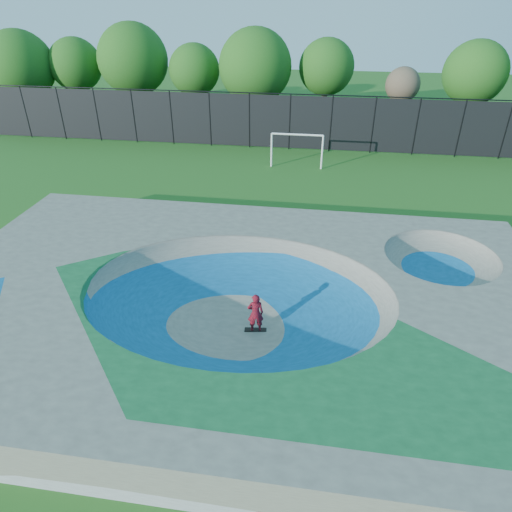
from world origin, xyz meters
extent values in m
plane|color=#215818|center=(0.00, 0.00, 0.00)|extent=(120.00, 120.00, 0.00)
cube|color=gray|center=(0.00, 0.00, 0.75)|extent=(22.00, 14.00, 1.50)
imported|color=red|center=(0.69, -0.33, 0.78)|extent=(0.64, 0.49, 1.56)
cube|color=black|center=(0.69, -0.33, 0.03)|extent=(0.80, 0.30, 0.05)
cylinder|color=white|center=(-0.84, 16.95, 1.12)|extent=(0.12, 0.12, 2.25)
cylinder|color=white|center=(2.53, 16.95, 1.12)|extent=(0.12, 0.12, 2.25)
cylinder|color=white|center=(0.84, 16.95, 2.25)|extent=(3.37, 0.12, 0.12)
cylinder|color=black|center=(-21.00, 21.00, 2.00)|extent=(0.09, 0.09, 4.00)
cylinder|color=black|center=(-18.00, 21.00, 2.00)|extent=(0.09, 0.09, 4.00)
cylinder|color=black|center=(-15.00, 21.00, 2.00)|extent=(0.09, 0.09, 4.00)
cylinder|color=black|center=(-12.00, 21.00, 2.00)|extent=(0.09, 0.09, 4.00)
cylinder|color=black|center=(-9.00, 21.00, 2.00)|extent=(0.09, 0.09, 4.00)
cylinder|color=black|center=(-6.00, 21.00, 2.00)|extent=(0.09, 0.09, 4.00)
cylinder|color=black|center=(-3.00, 21.00, 2.00)|extent=(0.09, 0.09, 4.00)
cylinder|color=black|center=(0.00, 21.00, 2.00)|extent=(0.09, 0.09, 4.00)
cylinder|color=black|center=(3.00, 21.00, 2.00)|extent=(0.09, 0.09, 4.00)
cylinder|color=black|center=(6.00, 21.00, 2.00)|extent=(0.09, 0.09, 4.00)
cylinder|color=black|center=(9.00, 21.00, 2.00)|extent=(0.09, 0.09, 4.00)
cylinder|color=black|center=(12.00, 21.00, 2.00)|extent=(0.09, 0.09, 4.00)
cylinder|color=black|center=(15.00, 21.00, 2.00)|extent=(0.09, 0.09, 4.00)
cube|color=black|center=(0.00, 21.00, 2.00)|extent=(48.00, 0.03, 3.80)
cylinder|color=black|center=(0.00, 21.00, 4.00)|extent=(48.00, 0.08, 0.08)
cylinder|color=#4B3225|center=(-23.51, 25.35, 1.34)|extent=(0.44, 0.44, 2.68)
sphere|color=#1E5616|center=(-23.51, 25.35, 4.84)|extent=(5.75, 5.75, 5.75)
cylinder|color=#4B3225|center=(-19.28, 26.91, 1.56)|extent=(0.44, 0.44, 3.11)
sphere|color=#1E5616|center=(-19.28, 26.91, 4.79)|extent=(4.46, 4.46, 4.46)
cylinder|color=#4B3225|center=(-13.81, 26.54, 1.58)|extent=(0.44, 0.44, 3.15)
sphere|color=#1E5616|center=(-13.81, 26.54, 5.34)|extent=(5.84, 5.84, 5.84)
cylinder|color=#4B3225|center=(-8.40, 26.02, 1.58)|extent=(0.44, 0.44, 3.16)
sphere|color=#1E5616|center=(-8.40, 26.02, 4.71)|extent=(4.15, 4.15, 4.15)
cylinder|color=#4B3225|center=(-3.18, 25.06, 1.54)|extent=(0.44, 0.44, 3.08)
sphere|color=#1E5616|center=(-3.18, 25.06, 5.23)|extent=(5.72, 5.72, 5.72)
cylinder|color=#4B3225|center=(2.35, 26.13, 1.76)|extent=(0.44, 0.44, 3.52)
sphere|color=#1E5616|center=(2.35, 26.13, 5.14)|extent=(4.34, 4.34, 4.34)
cylinder|color=#4B3225|center=(8.20, 24.94, 1.54)|extent=(0.44, 0.44, 3.07)
sphere|color=brown|center=(8.20, 24.94, 4.17)|extent=(2.60, 2.60, 2.60)
cylinder|color=#4B3225|center=(13.56, 26.13, 1.59)|extent=(0.44, 0.44, 3.19)
sphere|color=#1E5616|center=(13.56, 26.13, 4.97)|extent=(4.75, 4.75, 4.75)
camera|label=1|loc=(2.59, -12.82, 10.53)|focal=32.00mm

